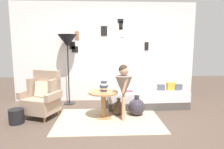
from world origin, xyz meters
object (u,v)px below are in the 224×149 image
magazine_basket (16,116)px  person_child (124,85)px  floor_lamp (67,43)px  vase_striped (104,86)px  demijohn_near (119,108)px  demijohn_far (137,107)px  side_table (103,99)px  daybed (146,98)px  book_on_daybed (127,91)px  armchair (43,96)px

magazine_basket → person_child: bearing=1.7°
floor_lamp → person_child: size_ratio=1.56×
vase_striped → demijohn_near: bearing=22.8°
vase_striped → magazine_basket: vase_striped is taller
floor_lamp → demijohn_far: 2.29m
person_child → magazine_basket: person_child is taller
demijohn_far → floor_lamp: bearing=149.9°
side_table → demijohn_far: 0.75m
daybed → demijohn_near: bearing=-140.8°
side_table → book_on_daybed: 0.84m
side_table → book_on_daybed: side_table is taller
daybed → book_on_daybed: size_ratio=8.75×
floor_lamp → book_on_daybed: size_ratio=7.98×
floor_lamp → book_on_daybed: (1.45, -0.43, -1.14)m
demijohn_far → side_table: bearing=-170.6°
armchair → demijohn_far: 1.99m
daybed → demijohn_near: 0.94m
armchair → magazine_basket: (-0.41, -0.37, -0.30)m
person_child → demijohn_near: person_child is taller
vase_striped → floor_lamp: 1.60m
armchair → person_child: person_child is taller
armchair → vase_striped: bearing=-5.2°
book_on_daybed → armchair: bearing=-165.9°
daybed → magazine_basket: size_ratio=6.88×
side_table → floor_lamp: size_ratio=0.35×
daybed → side_table: 1.32m
person_child → magazine_basket: bearing=-178.3°
side_table → vase_striped: bearing=74.1°
daybed → book_on_daybed: book_on_daybed is taller
side_table → demijohn_far: (0.71, 0.12, -0.22)m
person_child → demijohn_near: (-0.07, 0.32, -0.57)m
person_child → magazine_basket: (-2.07, -0.06, -0.58)m
side_table → person_child: 0.53m
demijohn_far → armchair: bearing=179.1°
daybed → magazine_basket: bearing=-160.2°
person_child → demijohn_far: 0.68m
book_on_daybed → magazine_basket: 2.41m
side_table → floor_lamp: bearing=130.2°
floor_lamp → person_child: floor_lamp is taller
vase_striped → demijohn_near: size_ratio=0.72×
floor_lamp → book_on_daybed: floor_lamp is taller
armchair → demijohn_far: size_ratio=2.19×
vase_striped → magazine_basket: (-1.68, -0.25, -0.53)m
demijohn_far → magazine_basket: bearing=-172.0°
side_table → demijohn_near: bearing=27.0°
side_table → demijohn_near: 0.44m
armchair → demijohn_near: armchair is taller
magazine_basket → side_table: bearing=7.4°
daybed → demijohn_near: daybed is taller
vase_striped → floor_lamp: bearing=131.4°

